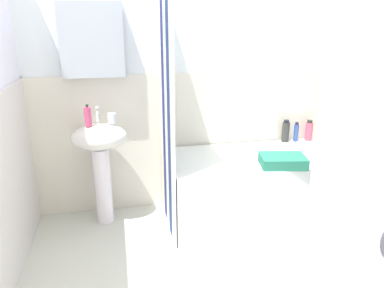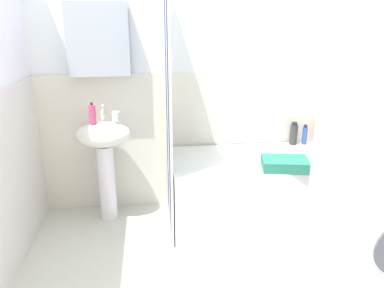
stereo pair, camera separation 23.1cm
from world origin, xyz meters
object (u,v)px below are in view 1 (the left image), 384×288
object	(u,v)px
sink	(100,152)
soap_dispenser	(88,116)
body_wash_bottle	(296,132)
shampoo_bottle	(286,131)
lotion_bottle	(309,131)
towel_folded	(283,161)
toothbrush_cup	(112,118)
bathtub	(254,187)

from	to	relation	value
sink	soap_dispenser	size ratio (longest dim) A/B	4.91
body_wash_bottle	shampoo_bottle	xyz separation A→B (m)	(-0.10, 0.01, 0.01)
lotion_bottle	towel_folded	world-z (taller)	lotion_bottle
shampoo_bottle	towel_folded	size ratio (longest dim) A/B	0.60
soap_dispenser	toothbrush_cup	xyz separation A→B (m)	(0.18, 0.05, -0.04)
body_wash_bottle	shampoo_bottle	bearing A→B (deg)	174.78
lotion_bottle	towel_folded	size ratio (longest dim) A/B	0.56
shampoo_bottle	towel_folded	distance (m)	0.62
body_wash_bottle	shampoo_bottle	size ratio (longest dim) A/B	0.88
soap_dispenser	toothbrush_cup	world-z (taller)	soap_dispenser
soap_dispenser	lotion_bottle	distance (m)	1.97
shampoo_bottle	towel_folded	xyz separation A→B (m)	(-0.27, -0.55, -0.06)
soap_dispenser	lotion_bottle	bearing A→B (deg)	4.57
bathtub	towel_folded	xyz separation A→B (m)	(0.12, -0.24, 0.32)
sink	towel_folded	world-z (taller)	sink
sink	toothbrush_cup	distance (m)	0.29
toothbrush_cup	body_wash_bottle	size ratio (longest dim) A/B	0.44
bathtub	sink	bearing A→B (deg)	172.21
sink	shampoo_bottle	xyz separation A→B (m)	(1.65, 0.14, 0.03)
sink	body_wash_bottle	bearing A→B (deg)	4.12
sink	bathtub	bearing A→B (deg)	-7.79
sink	soap_dispenser	xyz separation A→B (m)	(-0.07, -0.03, 0.30)
sink	shampoo_bottle	bearing A→B (deg)	4.68
towel_folded	body_wash_bottle	bearing A→B (deg)	55.63
sink	body_wash_bottle	distance (m)	1.75
body_wash_bottle	towel_folded	distance (m)	0.66
body_wash_bottle	shampoo_bottle	world-z (taller)	shampoo_bottle
soap_dispenser	shampoo_bottle	bearing A→B (deg)	5.34
sink	shampoo_bottle	world-z (taller)	sink
sink	toothbrush_cup	size ratio (longest dim) A/B	10.57
sink	bathtub	size ratio (longest dim) A/B	0.59
lotion_bottle	towel_folded	xyz separation A→B (m)	(-0.50, -0.55, -0.05)
body_wash_bottle	towel_folded	bearing A→B (deg)	-124.37
lotion_bottle	body_wash_bottle	size ratio (longest dim) A/B	1.06
soap_dispenser	bathtub	world-z (taller)	soap_dispenser
bathtub	towel_folded	bearing A→B (deg)	-63.60
soap_dispenser	toothbrush_cup	size ratio (longest dim) A/B	2.15
toothbrush_cup	bathtub	size ratio (longest dim) A/B	0.06
toothbrush_cup	lotion_bottle	bearing A→B (deg)	3.50
towel_folded	toothbrush_cup	bearing A→B (deg)	160.93
soap_dispenser	body_wash_bottle	distance (m)	1.85
shampoo_bottle	bathtub	bearing A→B (deg)	-141.98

